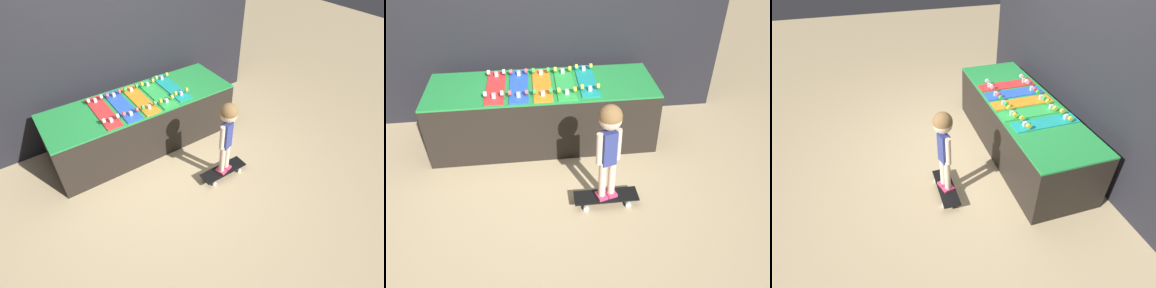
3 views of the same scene
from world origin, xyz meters
TOP-DOWN VIEW (x-y plane):
  - ground_plane at (0.00, 0.00)m, footprint 16.00×16.00m
  - back_wall at (0.00, 1.18)m, footprint 4.51×0.10m
  - display_rack at (0.00, 0.56)m, footprint 2.48×0.85m
  - skateboard_red_on_rack at (-0.50, 0.54)m, footprint 0.20×0.77m
  - skateboard_blue_on_rack at (-0.25, 0.54)m, footprint 0.20×0.77m
  - skateboard_orange_on_rack at (0.00, 0.54)m, footprint 0.20×0.77m
  - skateboard_green_on_rack at (0.25, 0.54)m, footprint 0.20×0.77m
  - skateboard_teal_on_rack at (0.50, 0.58)m, footprint 0.20×0.77m
  - skateboard_on_floor at (0.52, -0.59)m, footprint 0.61×0.19m
  - child at (0.52, -0.59)m, footprint 0.23×0.20m

SIDE VIEW (x-z plane):
  - ground_plane at x=0.00m, z-range 0.00..0.00m
  - skateboard_on_floor at x=0.52m, z-range 0.03..0.12m
  - display_rack at x=0.00m, z-range 0.00..0.72m
  - skateboard_red_on_rack at x=-0.50m, z-range 0.69..0.78m
  - skateboard_blue_on_rack at x=-0.25m, z-range 0.69..0.78m
  - skateboard_orange_on_rack at x=0.00m, z-range 0.69..0.78m
  - skateboard_green_on_rack at x=0.25m, z-range 0.69..0.78m
  - skateboard_teal_on_rack at x=0.50m, z-range 0.69..0.78m
  - child at x=0.52m, z-range 0.29..1.27m
  - back_wall at x=0.00m, z-range 0.00..2.65m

